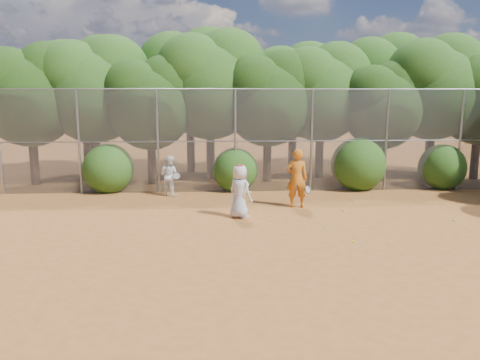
{
  "coord_description": "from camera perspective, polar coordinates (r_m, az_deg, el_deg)",
  "views": [
    {
      "loc": [
        -1.77,
        -12.16,
        3.77
      ],
      "look_at": [
        -1.0,
        2.5,
        1.1
      ],
      "focal_mm": 35.0,
      "sensor_mm": 36.0,
      "label": 1
    }
  ],
  "objects": [
    {
      "name": "tree_6",
      "position": [
        21.48,
        17.13,
        9.05
      ],
      "size": [
        3.86,
        3.36,
        5.29
      ],
      "color": "black",
      "rests_on": "ground"
    },
    {
      "name": "tree_3",
      "position": [
        21.02,
        -3.54,
        12.0
      ],
      "size": [
        4.89,
        4.26,
        6.7
      ],
      "color": "black",
      "rests_on": "ground"
    },
    {
      "name": "fence_back",
      "position": [
        18.32,
        2.19,
        4.92
      ],
      "size": [
        20.05,
        0.09,
        4.03
      ],
      "color": "gray",
      "rests_on": "ground"
    },
    {
      "name": "tree_9",
      "position": [
        23.82,
        -18.37,
        11.16
      ],
      "size": [
        4.83,
        4.2,
        6.62
      ],
      "color": "black",
      "rests_on": "ground"
    },
    {
      "name": "ball_2",
      "position": [
        12.57,
        13.59,
        -7.28
      ],
      "size": [
        0.07,
        0.07,
        0.07
      ],
      "primitive_type": "sphere",
      "color": "#CFEC2B",
      "rests_on": "ground"
    },
    {
      "name": "tree_2",
      "position": [
        20.18,
        -10.79,
        9.6
      ],
      "size": [
        3.99,
        3.47,
        5.47
      ],
      "color": "black",
      "rests_on": "ground"
    },
    {
      "name": "ball_0",
      "position": [
        13.75,
        10.35,
        -5.64
      ],
      "size": [
        0.07,
        0.07,
        0.07
      ],
      "primitive_type": "sphere",
      "color": "#CFEC2B",
      "rests_on": "ground"
    },
    {
      "name": "tree_7",
      "position": [
        23.02,
        22.7,
        10.8
      ],
      "size": [
        4.77,
        4.14,
        6.53
      ],
      "color": "black",
      "rests_on": "ground"
    },
    {
      "name": "tree_1",
      "position": [
        21.34,
        -17.35,
        10.91
      ],
      "size": [
        4.64,
        4.03,
        6.35
      ],
      "color": "black",
      "rests_on": "ground"
    },
    {
      "name": "tree_5",
      "position": [
        21.75,
        10.0,
        10.89
      ],
      "size": [
        4.51,
        3.92,
        6.17
      ],
      "color": "black",
      "rests_on": "ground"
    },
    {
      "name": "tree_12",
      "position": [
        24.86,
        16.94,
        11.58
      ],
      "size": [
        5.02,
        4.37,
        6.88
      ],
      "color": "black",
      "rests_on": "ground"
    },
    {
      "name": "player_white",
      "position": [
        17.9,
        -8.62,
        0.54
      ],
      "size": [
        0.94,
        0.87,
        1.54
      ],
      "rotation": [
        0.0,
        0.0,
        2.64
      ],
      "color": "white",
      "rests_on": "ground"
    },
    {
      "name": "player_yellow",
      "position": [
        15.92,
        6.93,
        0.21
      ],
      "size": [
        0.88,
        0.62,
        2.0
      ],
      "rotation": [
        0.0,
        0.0,
        3.06
      ],
      "color": "#C56817",
      "rests_on": "ground"
    },
    {
      "name": "ball_5",
      "position": [
        17.28,
        13.79,
        -2.48
      ],
      "size": [
        0.07,
        0.07,
        0.07
      ],
      "primitive_type": "sphere",
      "color": "#CFEC2B",
      "rests_on": "ground"
    },
    {
      "name": "tree_0",
      "position": [
        21.61,
        -24.19,
        9.85
      ],
      "size": [
        4.38,
        3.81,
        6.0
      ],
      "color": "black",
      "rests_on": "ground"
    },
    {
      "name": "bush_2",
      "position": [
        19.53,
        14.22,
        2.13
      ],
      "size": [
        2.2,
        2.2,
        2.2
      ],
      "primitive_type": "sphere",
      "color": "#214812",
      "rests_on": "ground"
    },
    {
      "name": "bush_0",
      "position": [
        19.14,
        -15.75,
        1.6
      ],
      "size": [
        2.0,
        2.0,
        2.0
      ],
      "primitive_type": "sphere",
      "color": "#214812",
      "rests_on": "ground"
    },
    {
      "name": "ground",
      "position": [
        12.86,
        5.08,
        -6.79
      ],
      "size": [
        80.0,
        80.0,
        0.0
      ],
      "primitive_type": "plane",
      "color": "#975422",
      "rests_on": "ground"
    },
    {
      "name": "bush_1",
      "position": [
        18.7,
        -0.61,
        1.48
      ],
      "size": [
        1.8,
        1.8,
        1.8
      ],
      "primitive_type": "sphere",
      "color": "#214812",
      "rests_on": "ground"
    },
    {
      "name": "ball_4",
      "position": [
        14.37,
        3.54,
        -4.79
      ],
      "size": [
        0.07,
        0.07,
        0.07
      ],
      "primitive_type": "sphere",
      "color": "#CFEC2B",
      "rests_on": "ground"
    },
    {
      "name": "player_teen",
      "position": [
        14.47,
        -0.02,
        -1.38
      ],
      "size": [
        0.96,
        0.94,
        1.69
      ],
      "rotation": [
        0.0,
        0.0,
        2.41
      ],
      "color": "silver",
      "rests_on": "ground"
    },
    {
      "name": "tree_4",
      "position": [
        20.53,
        3.55,
        10.26
      ],
      "size": [
        4.19,
        3.64,
        5.73
      ],
      "color": "black",
      "rests_on": "ground"
    },
    {
      "name": "ball_1",
      "position": [
        15.79,
        12.5,
        -3.63
      ],
      "size": [
        0.07,
        0.07,
        0.07
      ],
      "primitive_type": "sphere",
      "color": "#CFEC2B",
      "rests_on": "ground"
    },
    {
      "name": "ball_3",
      "position": [
        15.64,
        24.63,
        -4.47
      ],
      "size": [
        0.07,
        0.07,
        0.07
      ],
      "primitive_type": "sphere",
      "color": "#CFEC2B",
      "rests_on": "ground"
    },
    {
      "name": "bush_3",
      "position": [
        20.85,
        23.43,
        1.68
      ],
      "size": [
        1.9,
        1.9,
        1.9
      ],
      "primitive_type": "sphere",
      "color": "#214812",
      "rests_on": "ground"
    },
    {
      "name": "tree_11",
      "position": [
        23.13,
        6.65,
        11.22
      ],
      "size": [
        4.64,
        4.03,
        6.35
      ],
      "color": "black",
      "rests_on": "ground"
    },
    {
      "name": "tree_10",
      "position": [
        23.25,
        -6.01,
        12.37
      ],
      "size": [
        5.15,
        4.48,
        7.06
      ],
      "color": "black",
      "rests_on": "ground"
    }
  ]
}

